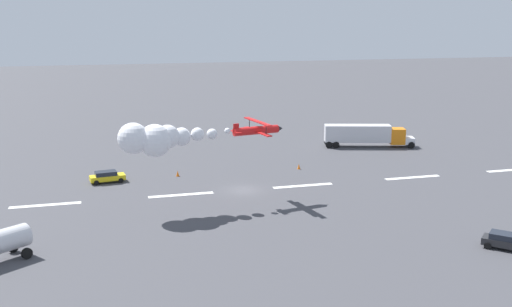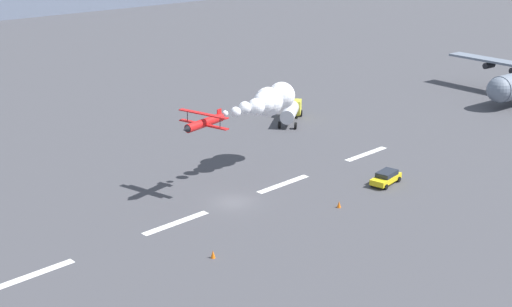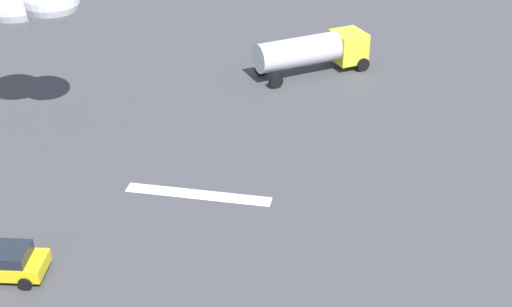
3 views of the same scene
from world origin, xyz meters
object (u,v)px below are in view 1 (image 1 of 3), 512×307
Objects in this scene: followme_car_yellow at (107,176)px; traffic_cone_far at (178,174)px; stunt_biplane_red at (160,138)px; semi_truck_orange at (366,134)px; traffic_cone_near at (299,167)px; airport_staff_sedan at (505,241)px.

traffic_cone_far is at bearing -175.82° from followme_car_yellow.
stunt_biplane_red is 1.30× the size of semi_truck_orange.
stunt_biplane_red reaches higher than traffic_cone_near.
stunt_biplane_red reaches higher than traffic_cone_far.
traffic_cone_far is at bearing -52.97° from airport_staff_sedan.
followme_car_yellow reaches higher than traffic_cone_far.
stunt_biplane_red is at bearing 34.87° from semi_truck_orange.
followme_car_yellow is (42.67, 11.78, -1.32)m from semi_truck_orange.
stunt_biplane_red reaches higher than semi_truck_orange.
semi_truck_orange is 20.04× the size of traffic_cone_far.
airport_staff_sedan reaches higher than traffic_cone_near.
airport_staff_sedan is (-29.72, 19.84, -7.54)m from stunt_biplane_red.
traffic_cone_near is (15.88, 11.61, -1.76)m from semi_truck_orange.
stunt_biplane_red is at bearing -33.72° from airport_staff_sedan.
stunt_biplane_red is 4.62× the size of airport_staff_sedan.
airport_staff_sedan is 43.21m from traffic_cone_far.
followme_car_yellow is at bearing -43.64° from airport_staff_sedan.
airport_staff_sedan is 5.64× the size of traffic_cone_far.
stunt_biplane_red is 26.59m from traffic_cone_near.
traffic_cone_far is at bearing 18.44° from semi_truck_orange.
followme_car_yellow is at bearing 0.36° from traffic_cone_near.
stunt_biplane_red reaches higher than followme_car_yellow.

